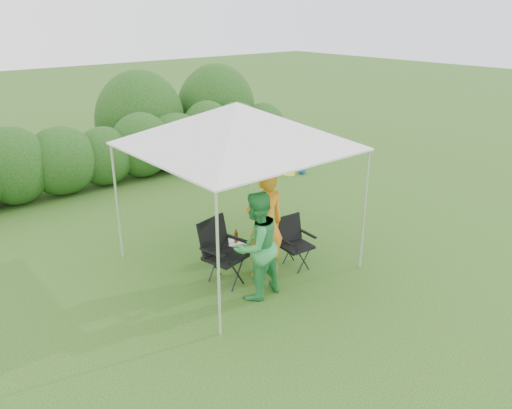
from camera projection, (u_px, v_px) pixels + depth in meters
ground at (257, 273)px, 8.51m from camera, size 70.00×70.00×0.00m
hedge at (103, 153)px, 12.50m from camera, size 12.02×1.53×1.80m
canopy at (237, 125)px, 7.97m from camera, size 3.10×3.10×2.83m
chair_right at (293, 239)px, 8.59m from camera, size 0.59×0.54×0.89m
chair_left at (220, 248)px, 8.03m from camera, size 0.76×0.72×1.08m
man at (265, 224)px, 8.10m from camera, size 0.76×0.57×1.87m
woman at (256, 246)px, 7.53m from camera, size 0.88×0.71×1.71m
cooler at (232, 250)px, 8.93m from camera, size 0.44×0.36×0.32m
bottle at (236, 236)px, 8.83m from camera, size 0.07×0.07×0.25m
lawn_toy at (293, 169)px, 13.55m from camera, size 0.58×0.48×0.29m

